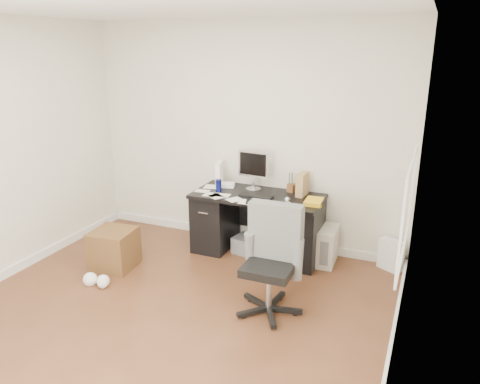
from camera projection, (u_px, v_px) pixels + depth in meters
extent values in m
plane|color=#4C2C18|center=(162.00, 319.00, 4.30)|extent=(4.00, 4.00, 0.00)
cube|color=beige|center=(245.00, 136.00, 5.65)|extent=(4.00, 0.02, 2.70)
cube|color=beige|center=(407.00, 210.00, 3.15)|extent=(0.02, 4.00, 2.70)
cube|color=white|center=(144.00, 4.00, 3.48)|extent=(4.00, 4.00, 0.02)
cube|color=silver|center=(244.00, 236.00, 6.03)|extent=(4.00, 0.03, 0.10)
cube|color=silver|center=(386.00, 370.00, 3.55)|extent=(0.03, 4.00, 0.10)
cube|color=silver|center=(4.00, 275.00, 5.02)|extent=(0.03, 4.00, 0.10)
cube|color=black|center=(257.00, 196.00, 5.42)|extent=(1.50, 0.70, 0.04)
cube|color=black|center=(215.00, 220.00, 5.74)|extent=(0.40, 0.60, 0.71)
cube|color=black|center=(302.00, 233.00, 5.33)|extent=(0.40, 0.60, 0.71)
cube|color=black|center=(267.00, 210.00, 5.79)|extent=(0.70, 0.03, 0.51)
cube|color=black|center=(256.00, 196.00, 5.33)|extent=(0.39, 0.15, 0.02)
sphere|color=silver|center=(287.00, 199.00, 5.15)|extent=(0.08, 0.08, 0.06)
cylinder|color=navy|center=(219.00, 186.00, 5.49)|extent=(0.09, 0.09, 0.15)
cube|color=white|center=(220.00, 174.00, 5.71)|extent=(0.18, 0.28, 0.30)
cube|color=#A3804F|center=(302.00, 184.00, 5.35)|extent=(0.13, 0.23, 0.27)
cube|color=yellow|center=(315.00, 202.00, 5.10)|extent=(0.22, 0.27, 0.04)
cube|color=beige|center=(327.00, 246.00, 5.34)|extent=(0.21, 0.43, 0.43)
cube|color=silver|center=(391.00, 254.00, 5.20)|extent=(0.32, 0.29, 0.36)
cube|color=#452F14|center=(114.00, 249.00, 5.24)|extent=(0.49, 0.49, 0.44)
cube|color=slate|center=(249.00, 245.00, 5.64)|extent=(0.38, 0.33, 0.20)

